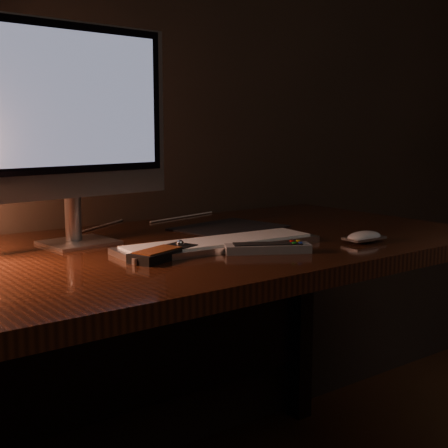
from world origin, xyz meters
TOP-DOWN VIEW (x-y plane):
  - desk at (0.00, 1.93)m, footprint 1.60×0.75m
  - monitor at (-0.14, 2.00)m, footprint 0.47×0.15m
  - keyboard at (0.09, 1.77)m, footprint 0.48×0.17m
  - mousepad at (0.27, 1.97)m, footprint 0.30×0.26m
  - mouse at (0.40, 1.62)m, footprint 0.10×0.05m
  - media_remote at (-0.07, 1.75)m, footprint 0.17×0.11m
  - tv_remote at (0.14, 1.66)m, footprint 0.18×0.13m
  - cable at (0.14, 2.18)m, footprint 0.51×0.20m

SIDE VIEW (x-z plane):
  - desk at x=0.00m, z-range 0.25..1.00m
  - mousepad at x=0.27m, z-range 0.75..0.75m
  - cable at x=0.14m, z-range 0.75..0.75m
  - keyboard at x=0.09m, z-range 0.75..0.77m
  - mouse at x=0.40m, z-range 0.75..0.77m
  - tv_remote at x=0.14m, z-range 0.75..0.77m
  - media_remote at x=-0.07m, z-range 0.75..0.78m
  - monitor at x=-0.14m, z-range 0.80..1.29m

